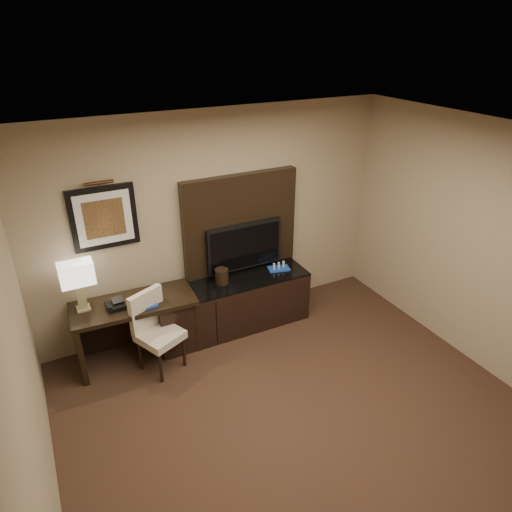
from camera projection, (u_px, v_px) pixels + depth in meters
floor at (327, 450)px, 4.21m from camera, size 4.50×5.00×0.01m
ceiling at (356, 162)px, 2.98m from camera, size 4.50×5.00×0.01m
wall_back at (216, 222)px, 5.57m from camera, size 4.50×0.01×2.70m
wall_left at (27, 435)px, 2.68m from camera, size 0.01×5.00×2.70m
desk at (137, 329)px, 5.26m from camera, size 1.39×0.66×0.73m
credenza at (232, 304)px, 5.77m from camera, size 1.97×0.57×0.68m
tv_wall_panel at (240, 225)px, 5.68m from camera, size 1.50×0.12×1.30m
tv at (244, 246)px, 5.72m from camera, size 1.00×0.08×0.60m
artwork at (104, 218)px, 4.89m from camera, size 0.70×0.04×0.70m
picture_light at (99, 183)px, 4.68m from camera, size 0.04×0.04×0.30m
desk_chair at (160, 335)px, 5.02m from camera, size 0.59×0.63×0.89m
table_lamp at (79, 288)px, 4.86m from camera, size 0.36×0.26×0.53m
desk_phone at (116, 305)px, 4.97m from camera, size 0.20×0.18×0.09m
blue_folder at (145, 302)px, 5.08m from camera, size 0.24×0.30×0.02m
book at (139, 293)px, 5.06m from camera, size 0.16×0.04×0.21m
ice_bucket at (222, 276)px, 5.54m from camera, size 0.17×0.17×0.18m
minibar_tray at (279, 266)px, 5.87m from camera, size 0.30×0.22×0.10m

